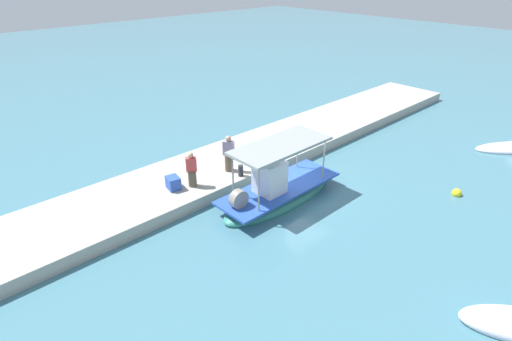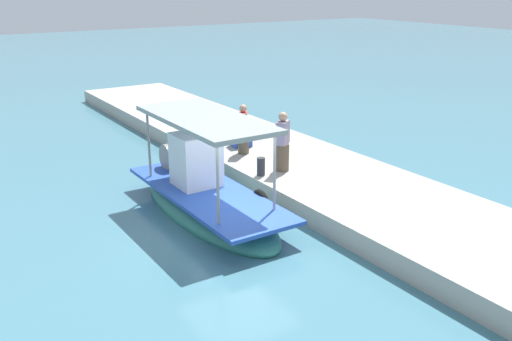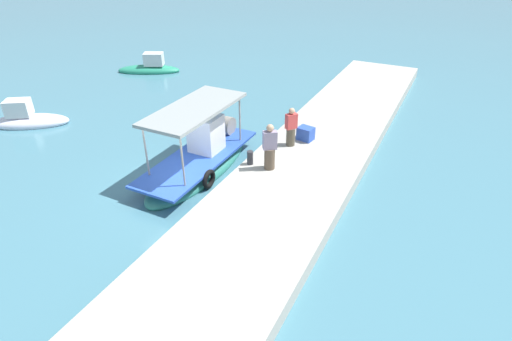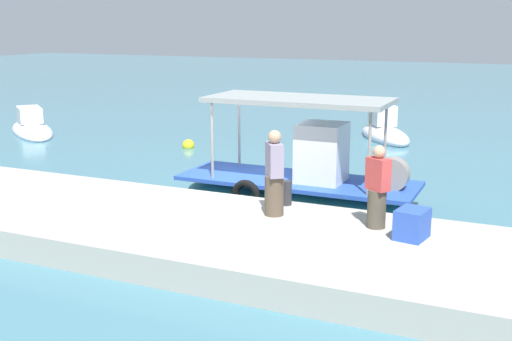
{
  "view_description": "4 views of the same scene",
  "coord_description": "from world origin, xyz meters",
  "px_view_note": "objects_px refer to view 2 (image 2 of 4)",
  "views": [
    {
      "loc": [
        12.8,
        10.82,
        9.6
      ],
      "look_at": [
        1.48,
        -1.34,
        0.95
      ],
      "focal_mm": 28.52,
      "sensor_mm": 36.0,
      "label": 1
    },
    {
      "loc": [
        -11.25,
        6.75,
        6.07
      ],
      "look_at": [
        1.79,
        -1.74,
        0.79
      ],
      "focal_mm": 39.69,
      "sensor_mm": 36.0,
      "label": 2
    },
    {
      "loc": [
        -10.28,
        -8.36,
        8.36
      ],
      "look_at": [
        1.14,
        -2.59,
        0.82
      ],
      "focal_mm": 28.74,
      "sensor_mm": 36.0,
      "label": 3
    },
    {
      "loc": [
        6.77,
        -14.63,
        4.53
      ],
      "look_at": [
        1.04,
        -1.76,
        1.23
      ],
      "focal_mm": 44.76,
      "sensor_mm": 36.0,
      "label": 4
    }
  ],
  "objects_px": {
    "main_fishing_boat": "(206,196)",
    "fisherman_near_bollard": "(283,144)",
    "mooring_bollard": "(261,167)",
    "cargo_crate": "(241,138)",
    "fisherman_by_crate": "(243,131)"
  },
  "relations": [
    {
      "from": "fisherman_near_bollard",
      "to": "fisherman_by_crate",
      "type": "xyz_separation_m",
      "value": [
        2.15,
        0.05,
        -0.07
      ]
    },
    {
      "from": "main_fishing_boat",
      "to": "fisherman_near_bollard",
      "type": "xyz_separation_m",
      "value": [
        0.43,
        -2.84,
        0.92
      ]
    },
    {
      "from": "main_fishing_boat",
      "to": "cargo_crate",
      "type": "xyz_separation_m",
      "value": [
        3.35,
        -3.18,
        0.38
      ]
    },
    {
      "from": "mooring_bollard",
      "to": "cargo_crate",
      "type": "bearing_deg",
      "value": -21.08
    },
    {
      "from": "fisherman_by_crate",
      "to": "cargo_crate",
      "type": "xyz_separation_m",
      "value": [
        0.76,
        -0.38,
        -0.46
      ]
    },
    {
      "from": "main_fishing_boat",
      "to": "cargo_crate",
      "type": "distance_m",
      "value": 4.63
    },
    {
      "from": "fisherman_by_crate",
      "to": "cargo_crate",
      "type": "relative_size",
      "value": 2.56
    },
    {
      "from": "mooring_bollard",
      "to": "cargo_crate",
      "type": "xyz_separation_m",
      "value": [
        2.95,
        -1.14,
        0.01
      ]
    },
    {
      "from": "main_fishing_boat",
      "to": "cargo_crate",
      "type": "bearing_deg",
      "value": -43.54
    },
    {
      "from": "fisherman_near_bollard",
      "to": "mooring_bollard",
      "type": "height_order",
      "value": "fisherman_near_bollard"
    },
    {
      "from": "fisherman_by_crate",
      "to": "main_fishing_boat",
      "type": "bearing_deg",
      "value": 132.71
    },
    {
      "from": "main_fishing_boat",
      "to": "fisherman_near_bollard",
      "type": "relative_size",
      "value": 3.48
    },
    {
      "from": "cargo_crate",
      "to": "mooring_bollard",
      "type": "bearing_deg",
      "value": 158.92
    },
    {
      "from": "mooring_bollard",
      "to": "main_fishing_boat",
      "type": "bearing_deg",
      "value": 100.9
    },
    {
      "from": "main_fishing_boat",
      "to": "fisherman_near_bollard",
      "type": "height_order",
      "value": "main_fishing_boat"
    }
  ]
}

